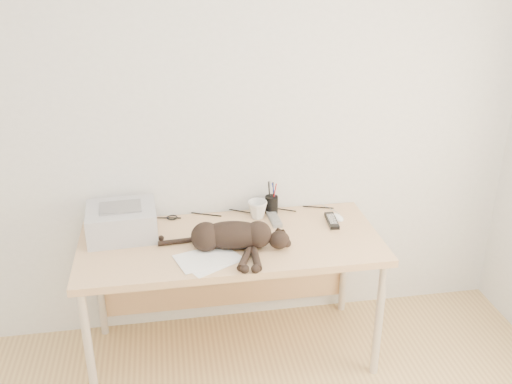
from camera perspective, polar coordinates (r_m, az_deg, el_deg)
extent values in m
plane|color=white|center=(3.16, -3.54, 7.28)|extent=(3.50, 0.00, 3.50)
cube|color=tan|center=(3.06, -2.53, -5.14)|extent=(1.60, 0.70, 0.04)
cylinder|color=silver|center=(3.03, -16.37, -14.97)|extent=(0.04, 0.04, 0.70)
cylinder|color=silver|center=(3.18, 12.19, -12.39)|extent=(0.04, 0.04, 0.70)
cylinder|color=silver|center=(3.51, -15.42, -8.87)|extent=(0.04, 0.04, 0.70)
cylinder|color=silver|center=(3.64, 8.84, -6.96)|extent=(0.04, 0.04, 0.70)
cube|color=tan|center=(3.50, -3.11, -7.13)|extent=(1.48, 0.02, 0.60)
cube|color=#ADADB2|center=(3.14, -13.26, -2.90)|extent=(0.38, 0.33, 0.16)
cube|color=black|center=(3.13, -13.28, -2.77)|extent=(0.31, 0.04, 0.10)
cube|color=slate|center=(3.10, -13.41, -1.48)|extent=(0.23, 0.17, 0.01)
cube|color=white|center=(2.86, -4.47, -6.83)|extent=(0.34, 0.31, 0.00)
cube|color=white|center=(2.88, -5.11, -6.62)|extent=(0.33, 0.27, 0.00)
ellipsoid|color=black|center=(2.94, -2.21, -4.33)|extent=(0.38, 0.21, 0.15)
sphere|color=black|center=(2.94, -5.04, -4.49)|extent=(0.15, 0.15, 0.15)
ellipsoid|color=black|center=(2.93, 2.33, -4.81)|extent=(0.12, 0.12, 0.09)
cone|color=black|center=(2.96, 2.22, -3.75)|extent=(0.05, 0.05, 0.05)
cone|color=black|center=(2.96, 2.72, -3.90)|extent=(0.05, 0.06, 0.05)
cylinder|color=black|center=(2.84, -1.07, -6.60)|extent=(0.07, 0.21, 0.04)
cylinder|color=black|center=(2.84, -0.02, -6.60)|extent=(0.07, 0.21, 0.04)
cylinder|color=black|center=(3.03, -7.64, -4.89)|extent=(0.23, 0.07, 0.03)
imported|color=white|center=(3.26, 0.15, -1.77)|extent=(0.15, 0.15, 0.10)
cylinder|color=black|center=(3.32, 1.55, -1.27)|extent=(0.08, 0.08, 0.10)
cylinder|color=#990C0C|center=(3.28, 1.37, -0.17)|extent=(0.01, 0.01, 0.14)
cylinder|color=navy|center=(3.30, 1.73, -0.08)|extent=(0.01, 0.01, 0.14)
cylinder|color=black|center=(3.28, 1.60, -0.24)|extent=(0.01, 0.01, 0.14)
cube|color=slate|center=(3.24, 1.81, -2.69)|extent=(0.06, 0.19, 0.02)
cube|color=black|center=(3.25, 7.59, -2.86)|extent=(0.07, 0.19, 0.02)
ellipsoid|color=white|center=(3.30, 8.07, -2.35)|extent=(0.09, 0.12, 0.03)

